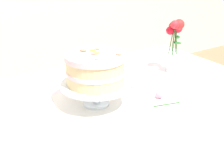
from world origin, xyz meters
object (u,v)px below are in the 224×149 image
object	(u,v)px
dining_table	(125,117)
flower_vase	(174,44)
layer_cake	(95,68)
fallen_rose	(160,94)
cake_stand	(96,87)

from	to	relation	value
dining_table	flower_vase	bearing A→B (deg)	18.95
layer_cake	fallen_rose	xyz separation A→B (m)	(0.27, -0.10, -0.14)
flower_vase	cake_stand	bearing A→B (deg)	-167.56
dining_table	flower_vase	distance (m)	0.49
cake_stand	layer_cake	size ratio (longest dim) A/B	1.18
fallen_rose	flower_vase	bearing A→B (deg)	38.10
cake_stand	layer_cake	bearing A→B (deg)	68.42
dining_table	layer_cake	distance (m)	0.29
layer_cake	fallen_rose	size ratio (longest dim) A/B	2.06
cake_stand	flower_vase	size ratio (longest dim) A/B	1.04
dining_table	cake_stand	xyz separation A→B (m)	(-0.13, 0.02, 0.17)
dining_table	layer_cake	bearing A→B (deg)	171.03
flower_vase	fallen_rose	size ratio (longest dim) A/B	2.36
flower_vase	dining_table	bearing A→B (deg)	-161.05
cake_stand	fallen_rose	xyz separation A→B (m)	(0.27, -0.10, -0.06)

